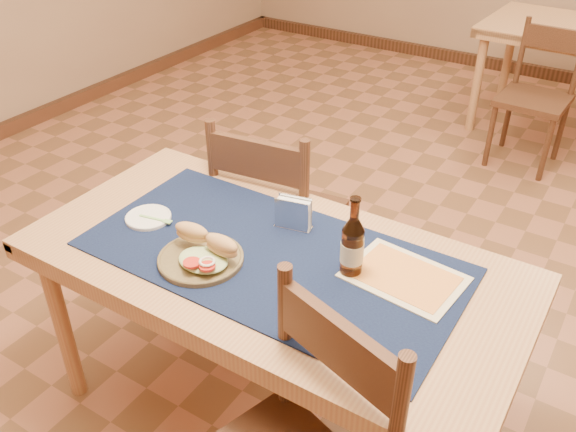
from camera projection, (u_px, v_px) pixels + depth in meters
The scene contains 11 objects.
main_table at pixel (272, 277), 1.97m from camera, with size 1.60×0.80×0.75m.
placemat at pixel (271, 256), 1.93m from camera, with size 1.20×0.60×0.01m, color #101D3D.
baseboard at pixel (367, 289), 2.88m from camera, with size 6.00×7.00×0.10m.
chair_main_far at pixel (277, 217), 2.56m from camera, with size 0.50×0.50×0.98m.
chair_back_near at pixel (536, 95), 3.83m from camera, with size 0.42×0.42×0.88m.
sandwich_plate at pixel (203, 254), 1.88m from camera, with size 0.27×0.27×0.10m.
side_plate at pixel (148, 217), 2.10m from camera, with size 0.16×0.16×0.01m.
fork at pixel (158, 219), 2.08m from camera, with size 0.12×0.04×0.00m.
beer_bottle at pixel (352, 246), 1.80m from camera, with size 0.07×0.07×0.26m.
napkin_holder at pixel (293, 214), 2.03m from camera, with size 0.13×0.07×0.11m.
menu_card at pixel (404, 277), 1.83m from camera, with size 0.36×0.28×0.01m.
Camera 1 is at (0.87, -2.08, 1.91)m, focal length 38.00 mm.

